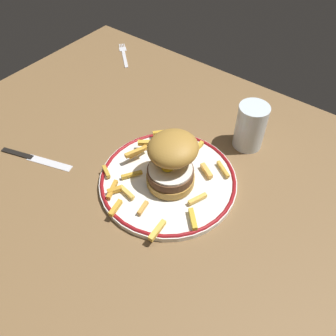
{
  "coord_description": "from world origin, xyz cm",
  "views": [
    {
      "loc": [
        25.33,
        -38.86,
        57.12
      ],
      "look_at": [
        -3.59,
        -1.02,
        4.6
      ],
      "focal_mm": 37.21,
      "sensor_mm": 36.0,
      "label": 1
    }
  ],
  "objects_px": {
    "burger": "(172,160)",
    "knife": "(30,157)",
    "dinner_plate": "(168,180)",
    "fork": "(124,54)",
    "water_glass": "(250,129)"
  },
  "relations": [
    {
      "from": "dinner_plate",
      "to": "fork",
      "type": "relative_size",
      "value": 2.49
    },
    {
      "from": "fork",
      "to": "knife",
      "type": "bearing_deg",
      "value": -73.8
    },
    {
      "from": "dinner_plate",
      "to": "water_glass",
      "type": "bearing_deg",
      "value": 69.95
    },
    {
      "from": "water_glass",
      "to": "fork",
      "type": "xyz_separation_m",
      "value": [
        -0.5,
        0.12,
        -0.05
      ]
    },
    {
      "from": "water_glass",
      "to": "fork",
      "type": "height_order",
      "value": "water_glass"
    },
    {
      "from": "dinner_plate",
      "to": "knife",
      "type": "xyz_separation_m",
      "value": [
        -0.29,
        -0.13,
        -0.01
      ]
    },
    {
      "from": "fork",
      "to": "burger",
      "type": "bearing_deg",
      "value": -36.9
    },
    {
      "from": "dinner_plate",
      "to": "burger",
      "type": "xyz_separation_m",
      "value": [
        0.01,
        0.0,
        0.06
      ]
    },
    {
      "from": "burger",
      "to": "fork",
      "type": "xyz_separation_m",
      "value": [
        -0.44,
        0.33,
        -0.07
      ]
    },
    {
      "from": "dinner_plate",
      "to": "fork",
      "type": "bearing_deg",
      "value": 142.26
    },
    {
      "from": "dinner_plate",
      "to": "fork",
      "type": "height_order",
      "value": "dinner_plate"
    },
    {
      "from": "burger",
      "to": "fork",
      "type": "distance_m",
      "value": 0.55
    },
    {
      "from": "dinner_plate",
      "to": "knife",
      "type": "relative_size",
      "value": 1.65
    },
    {
      "from": "burger",
      "to": "knife",
      "type": "distance_m",
      "value": 0.34
    },
    {
      "from": "water_glass",
      "to": "knife",
      "type": "xyz_separation_m",
      "value": [
        -0.37,
        -0.34,
        -0.04
      ]
    }
  ]
}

